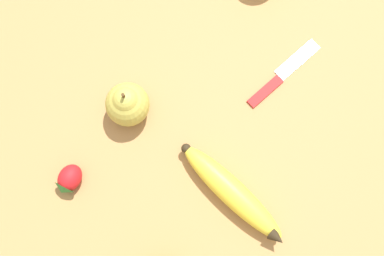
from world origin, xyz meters
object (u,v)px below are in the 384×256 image
Objects in this scene: banana at (233,193)px; strawberry at (69,180)px; paring_knife at (282,77)px; pear at (127,104)px.

banana reaches higher than strawberry.
banana reaches higher than paring_knife.
strawberry is 0.37× the size of paring_knife.
pear is at bearing -175.89° from banana.
strawberry is (-0.14, -0.05, -0.02)m from pear.
pear is at bearing 169.61° from strawberry.
strawberry is at bearing -104.62° from paring_knife.
pear reaches higher than paring_knife.
paring_knife is at bearing -18.45° from pear.
pear is 0.15m from strawberry.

